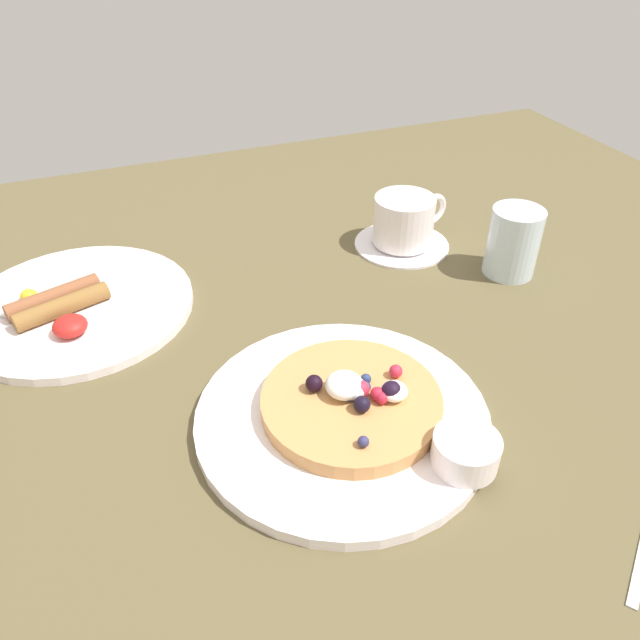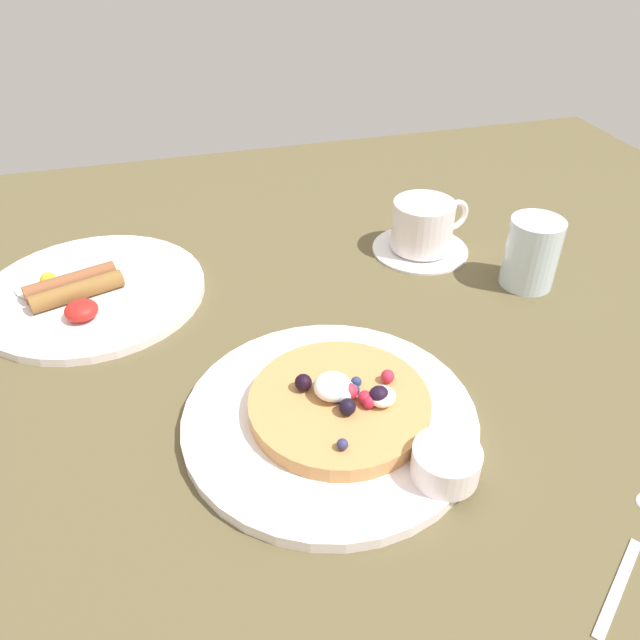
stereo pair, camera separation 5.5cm
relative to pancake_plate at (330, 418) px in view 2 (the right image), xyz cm
name	(u,v)px [view 2 (the right image)]	position (x,y,z in cm)	size (l,w,h in cm)	color
ground_plane	(259,389)	(-5.33, 7.95, -2.11)	(159.76, 124.68, 3.00)	brown
pancake_plate	(330,418)	(0.00, 0.00, 0.00)	(27.46, 27.46, 1.22)	white
pancake_with_berries	(341,402)	(1.05, 0.10, 1.67)	(16.87, 16.87, 3.73)	tan
syrup_ramekin	(446,462)	(7.18, -9.35, 2.11)	(5.72, 5.72, 2.91)	white
breakfast_plate	(94,292)	(-21.66, 28.12, -0.09)	(26.70, 26.70, 1.05)	white
fried_breakfast	(69,289)	(-24.13, 27.19, 1.33)	(12.87, 13.16, 2.32)	brown
coffee_saucer	(420,248)	(20.89, 27.57, -0.27)	(12.92, 12.92, 0.68)	white
coffee_cup	(424,224)	(21.06, 27.60, 3.41)	(11.29, 8.13, 6.45)	white
water_glass	(532,253)	(30.37, 16.47, 3.75)	(6.45, 6.45, 8.72)	silver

